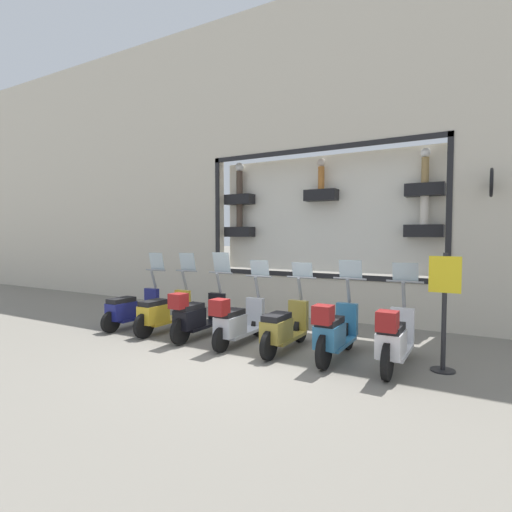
% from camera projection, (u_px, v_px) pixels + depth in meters
% --- Properties ---
extents(ground_plane, '(120.00, 120.00, 0.00)m').
position_uv_depth(ground_plane, '(244.00, 353.00, 6.99)').
color(ground_plane, gray).
extents(building_facade, '(1.20, 36.00, 8.02)m').
position_uv_depth(building_facade, '(320.00, 154.00, 9.90)').
color(building_facade, beige).
rests_on(building_facade, ground_plane).
extents(scooter_white_0, '(1.81, 0.61, 1.60)m').
position_uv_depth(scooter_white_0, '(394.00, 339.00, 6.07)').
color(scooter_white_0, black).
rests_on(scooter_white_0, ground_plane).
extents(scooter_teal_1, '(1.81, 0.60, 1.62)m').
position_uv_depth(scooter_teal_1, '(334.00, 332.00, 6.54)').
color(scooter_teal_1, black).
rests_on(scooter_teal_1, ground_plane).
extents(scooter_olive_2, '(1.80, 0.60, 1.54)m').
position_uv_depth(scooter_olive_2, '(284.00, 328.00, 7.06)').
color(scooter_olive_2, black).
rests_on(scooter_olive_2, ground_plane).
extents(scooter_silver_3, '(1.79, 0.60, 1.56)m').
position_uv_depth(scooter_silver_3, '(236.00, 321.00, 7.46)').
color(scooter_silver_3, black).
rests_on(scooter_silver_3, ground_plane).
extents(scooter_black_4, '(1.80, 0.60, 1.70)m').
position_uv_depth(scooter_black_4, '(197.00, 315.00, 7.94)').
color(scooter_black_4, black).
rests_on(scooter_black_4, ground_plane).
extents(scooter_yellow_5, '(1.80, 0.61, 1.67)m').
position_uv_depth(scooter_yellow_5, '(163.00, 312.00, 8.47)').
color(scooter_yellow_5, black).
rests_on(scooter_yellow_5, ground_plane).
extents(scooter_navy_6, '(1.79, 0.61, 1.65)m').
position_uv_depth(scooter_navy_6, '(131.00, 309.00, 8.93)').
color(scooter_navy_6, black).
rests_on(scooter_navy_6, ground_plane).
extents(shop_sign_post, '(0.36, 0.45, 1.80)m').
position_uv_depth(shop_sign_post, '(444.00, 307.00, 6.01)').
color(shop_sign_post, '#232326').
rests_on(shop_sign_post, ground_plane).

